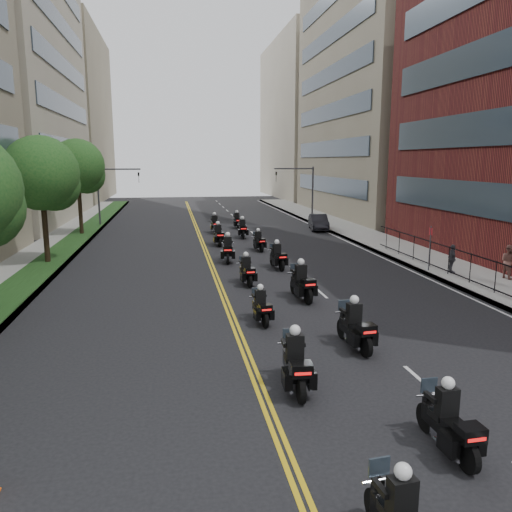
{
  "coord_description": "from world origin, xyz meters",
  "views": [
    {
      "loc": [
        -3.71,
        -7.3,
        6.21
      ],
      "look_at": [
        0.19,
        15.65,
        1.74
      ],
      "focal_mm": 35.0,
      "sensor_mm": 36.0,
      "label": 1
    }
  ],
  "objects_px": {
    "motorcycle_13": "(237,221)",
    "pedestrian_b": "(509,262)",
    "motorcycle_5": "(302,284)",
    "motorcycle_6": "(247,272)",
    "motorcycle_3": "(355,328)",
    "motorcycle_7": "(278,257)",
    "motorcycle_12": "(215,225)",
    "motorcycle_9": "(259,242)",
    "pedestrian_c": "(452,259)",
    "motorcycle_1": "(449,424)",
    "parked_sedan": "(319,222)",
    "motorcycle_8": "(228,250)",
    "motorcycle_11": "(243,229)",
    "motorcycle_4": "(261,308)",
    "motorcycle_2": "(296,365)",
    "motorcycle_10": "(218,236)"
  },
  "relations": [
    {
      "from": "motorcycle_7",
      "to": "motorcycle_12",
      "type": "distance_m",
      "value": 15.19
    },
    {
      "from": "motorcycle_12",
      "to": "pedestrian_c",
      "type": "height_order",
      "value": "motorcycle_12"
    },
    {
      "from": "motorcycle_7",
      "to": "pedestrian_b",
      "type": "xyz_separation_m",
      "value": [
        11.22,
        -5.0,
        0.37
      ]
    },
    {
      "from": "pedestrian_c",
      "to": "motorcycle_11",
      "type": "bearing_deg",
      "value": 41.89
    },
    {
      "from": "motorcycle_8",
      "to": "pedestrian_c",
      "type": "distance_m",
      "value": 13.0
    },
    {
      "from": "motorcycle_2",
      "to": "motorcycle_4",
      "type": "bearing_deg",
      "value": 92.52
    },
    {
      "from": "parked_sedan",
      "to": "motorcycle_10",
      "type": "bearing_deg",
      "value": -135.02
    },
    {
      "from": "motorcycle_7",
      "to": "motorcycle_1",
      "type": "bearing_deg",
      "value": -97.69
    },
    {
      "from": "motorcycle_10",
      "to": "pedestrian_c",
      "type": "relative_size",
      "value": 1.55
    },
    {
      "from": "motorcycle_13",
      "to": "pedestrian_b",
      "type": "relative_size",
      "value": 1.28
    },
    {
      "from": "motorcycle_4",
      "to": "pedestrian_b",
      "type": "height_order",
      "value": "pedestrian_b"
    },
    {
      "from": "motorcycle_1",
      "to": "parked_sedan",
      "type": "xyz_separation_m",
      "value": [
        7.39,
        34.37,
        0.04
      ]
    },
    {
      "from": "motorcycle_8",
      "to": "motorcycle_10",
      "type": "bearing_deg",
      "value": 96.37
    },
    {
      "from": "motorcycle_6",
      "to": "pedestrian_c",
      "type": "bearing_deg",
      "value": -4.16
    },
    {
      "from": "motorcycle_1",
      "to": "motorcycle_11",
      "type": "distance_m",
      "value": 30.84
    },
    {
      "from": "motorcycle_6",
      "to": "motorcycle_12",
      "type": "height_order",
      "value": "motorcycle_12"
    },
    {
      "from": "motorcycle_11",
      "to": "motorcycle_6",
      "type": "bearing_deg",
      "value": -94.02
    },
    {
      "from": "motorcycle_12",
      "to": "motorcycle_13",
      "type": "height_order",
      "value": "motorcycle_12"
    },
    {
      "from": "motorcycle_6",
      "to": "motorcycle_2",
      "type": "bearing_deg",
      "value": -96.67
    },
    {
      "from": "motorcycle_7",
      "to": "motorcycle_11",
      "type": "bearing_deg",
      "value": 84.76
    },
    {
      "from": "motorcycle_1",
      "to": "motorcycle_8",
      "type": "distance_m",
      "value": 21.43
    },
    {
      "from": "motorcycle_13",
      "to": "motorcycle_9",
      "type": "bearing_deg",
      "value": -92.52
    },
    {
      "from": "motorcycle_7",
      "to": "motorcycle_9",
      "type": "bearing_deg",
      "value": 83.71
    },
    {
      "from": "motorcycle_13",
      "to": "motorcycle_6",
      "type": "bearing_deg",
      "value": -98.54
    },
    {
      "from": "motorcycle_3",
      "to": "motorcycle_7",
      "type": "height_order",
      "value": "motorcycle_3"
    },
    {
      "from": "motorcycle_4",
      "to": "motorcycle_9",
      "type": "height_order",
      "value": "motorcycle_9"
    },
    {
      "from": "motorcycle_1",
      "to": "pedestrian_c",
      "type": "bearing_deg",
      "value": 57.03
    },
    {
      "from": "motorcycle_8",
      "to": "parked_sedan",
      "type": "distance_m",
      "value": 16.29
    },
    {
      "from": "motorcycle_5",
      "to": "motorcycle_6",
      "type": "distance_m",
      "value": 3.8
    },
    {
      "from": "motorcycle_9",
      "to": "motorcycle_13",
      "type": "height_order",
      "value": "motorcycle_13"
    },
    {
      "from": "motorcycle_8",
      "to": "pedestrian_b",
      "type": "xyz_separation_m",
      "value": [
        13.84,
        -7.46,
        0.31
      ]
    },
    {
      "from": "motorcycle_7",
      "to": "motorcycle_11",
      "type": "xyz_separation_m",
      "value": [
        -0.34,
        11.99,
        0.03
      ]
    },
    {
      "from": "motorcycle_9",
      "to": "pedestrian_b",
      "type": "height_order",
      "value": "pedestrian_b"
    },
    {
      "from": "motorcycle_9",
      "to": "motorcycle_10",
      "type": "distance_m",
      "value": 3.72
    },
    {
      "from": "motorcycle_9",
      "to": "motorcycle_13",
      "type": "bearing_deg",
      "value": 83.18
    },
    {
      "from": "motorcycle_11",
      "to": "motorcycle_4",
      "type": "bearing_deg",
      "value": -92.87
    },
    {
      "from": "motorcycle_3",
      "to": "motorcycle_7",
      "type": "bearing_deg",
      "value": 84.26
    },
    {
      "from": "motorcycle_9",
      "to": "motorcycle_13",
      "type": "relative_size",
      "value": 0.93
    },
    {
      "from": "motorcycle_8",
      "to": "motorcycle_10",
      "type": "distance_m",
      "value": 6.22
    },
    {
      "from": "motorcycle_11",
      "to": "pedestrian_b",
      "type": "xyz_separation_m",
      "value": [
        11.56,
        -16.99,
        0.34
      ]
    },
    {
      "from": "motorcycle_1",
      "to": "motorcycle_6",
      "type": "xyz_separation_m",
      "value": [
        -2.06,
        15.44,
        -0.01
      ]
    },
    {
      "from": "motorcycle_10",
      "to": "motorcycle_11",
      "type": "xyz_separation_m",
      "value": [
        2.29,
        3.31,
        -0.01
      ]
    },
    {
      "from": "motorcycle_3",
      "to": "pedestrian_c",
      "type": "distance_m",
      "value": 13.06
    },
    {
      "from": "motorcycle_1",
      "to": "motorcycle_9",
      "type": "bearing_deg",
      "value": 87.45
    },
    {
      "from": "motorcycle_8",
      "to": "motorcycle_13",
      "type": "xyz_separation_m",
      "value": [
        2.6,
        15.39,
        -0.07
      ]
    },
    {
      "from": "motorcycle_4",
      "to": "pedestrian_b",
      "type": "relative_size",
      "value": 1.16
    },
    {
      "from": "parked_sedan",
      "to": "pedestrian_b",
      "type": "height_order",
      "value": "pedestrian_b"
    },
    {
      "from": "pedestrian_c",
      "to": "motorcycle_2",
      "type": "bearing_deg",
      "value": 146.04
    },
    {
      "from": "motorcycle_9",
      "to": "motorcycle_12",
      "type": "distance_m",
      "value": 9.29
    },
    {
      "from": "motorcycle_7",
      "to": "motorcycle_6",
      "type": "bearing_deg",
      "value": -131.32
    }
  ]
}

